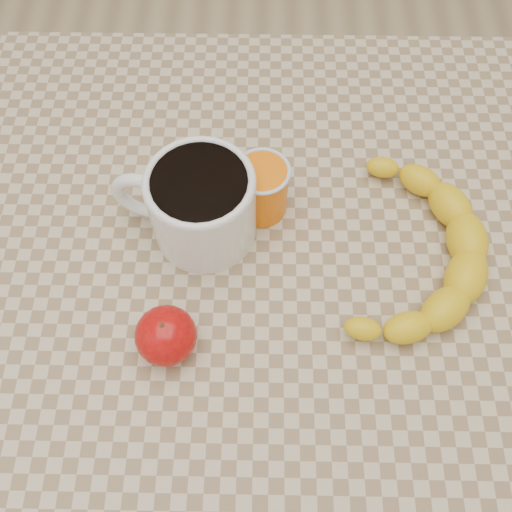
{
  "coord_description": "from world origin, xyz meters",
  "views": [
    {
      "loc": [
        0.0,
        -0.32,
        1.37
      ],
      "look_at": [
        0.0,
        0.0,
        0.77
      ],
      "focal_mm": 40.0,
      "sensor_mm": 36.0,
      "label": 1
    }
  ],
  "objects_px": {
    "orange_juice_glass": "(262,189)",
    "banana": "(413,252)",
    "coffee_mug": "(199,203)",
    "table": "(256,293)",
    "apple": "(166,336)"
  },
  "relations": [
    {
      "from": "coffee_mug",
      "to": "banana",
      "type": "xyz_separation_m",
      "value": [
        0.25,
        -0.04,
        -0.03
      ]
    },
    {
      "from": "table",
      "to": "banana",
      "type": "height_order",
      "value": "banana"
    },
    {
      "from": "coffee_mug",
      "to": "orange_juice_glass",
      "type": "distance_m",
      "value": 0.08
    },
    {
      "from": "apple",
      "to": "banana",
      "type": "xyz_separation_m",
      "value": [
        0.28,
        0.11,
        -0.01
      ]
    },
    {
      "from": "apple",
      "to": "banana",
      "type": "bearing_deg",
      "value": 21.58
    },
    {
      "from": "orange_juice_glass",
      "to": "banana",
      "type": "height_order",
      "value": "orange_juice_glass"
    },
    {
      "from": "orange_juice_glass",
      "to": "table",
      "type": "bearing_deg",
      "value": -94.13
    },
    {
      "from": "banana",
      "to": "table",
      "type": "bearing_deg",
      "value": -157.54
    },
    {
      "from": "coffee_mug",
      "to": "orange_juice_glass",
      "type": "height_order",
      "value": "coffee_mug"
    },
    {
      "from": "table",
      "to": "apple",
      "type": "xyz_separation_m",
      "value": [
        -0.1,
        -0.11,
        0.12
      ]
    },
    {
      "from": "table",
      "to": "apple",
      "type": "bearing_deg",
      "value": -132.43
    },
    {
      "from": "orange_juice_glass",
      "to": "banana",
      "type": "relative_size",
      "value": 0.22
    },
    {
      "from": "coffee_mug",
      "to": "banana",
      "type": "relative_size",
      "value": 0.52
    },
    {
      "from": "orange_juice_glass",
      "to": "banana",
      "type": "xyz_separation_m",
      "value": [
        0.18,
        -0.08,
        -0.02
      ]
    },
    {
      "from": "orange_juice_glass",
      "to": "banana",
      "type": "bearing_deg",
      "value": -22.97
    }
  ]
}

